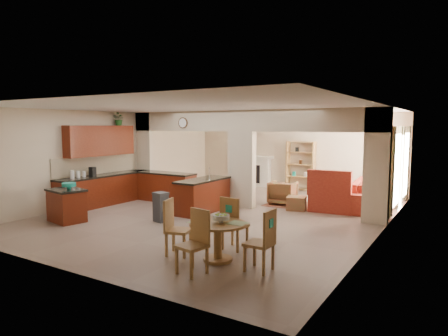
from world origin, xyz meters
The scene contains 39 objects.
floor centered at (0.00, 0.00, 0.00)m, with size 10.00×10.00×0.00m, color #796454.
ceiling centered at (0.00, 0.00, 2.80)m, with size 10.00×10.00×0.00m, color white.
wall_back centered at (0.00, 5.00, 1.40)m, with size 8.00×8.00×0.00m, color beige.
wall_front centered at (0.00, -5.00, 1.40)m, with size 8.00×8.00×0.00m, color beige.
wall_left centered at (-4.00, 0.00, 1.40)m, with size 10.00×10.00×0.00m, color beige.
wall_right centered at (4.00, 0.00, 1.40)m, with size 10.00×10.00×0.00m, color beige.
partition_left_pier centered at (-3.70, 1.00, 1.40)m, with size 0.60×0.25×2.80m, color beige.
partition_center_pier centered at (0.00, 1.00, 1.10)m, with size 0.80×0.25×2.20m, color beige.
partition_right_pier centered at (3.70, 1.00, 1.40)m, with size 0.60×0.25×2.80m, color beige.
partition_header centered at (0.00, 1.00, 2.50)m, with size 8.00×0.25×0.60m, color beige.
kitchen_counter centered at (-3.26, -0.25, 0.46)m, with size 2.52×3.29×1.48m.
upper_cabinets centered at (-3.82, -0.80, 1.92)m, with size 0.35×2.40×0.90m, color #421207.
peninsula centered at (-0.60, -0.11, 0.46)m, with size 0.70×1.85×0.91m.
wall_clock centered at (-2.00, 0.85, 2.45)m, with size 0.34×0.34×0.03m, color #53341B.
rug centered at (1.20, 2.10, 0.01)m, with size 1.60×1.30×0.01m, color brown.
fireplace centered at (-1.60, 4.83, 0.61)m, with size 1.60×0.35×1.20m.
shelving_unit centered at (0.35, 4.82, 0.90)m, with size 1.00×0.32×1.80m, color olive.
window_a centered at (3.97, 2.30, 1.20)m, with size 0.02×0.90×1.90m, color white.
window_b centered at (3.97, 4.00, 1.20)m, with size 0.02×0.90×1.90m, color white.
glazed_door centered at (3.97, 3.15, 1.05)m, with size 0.02×0.70×2.10m, color white.
drape_a_left centered at (3.93, 1.70, 1.20)m, with size 0.10×0.28×2.30m, color #3A1A17.
drape_a_right centered at (3.93, 2.90, 1.20)m, with size 0.10×0.28×2.30m, color #3A1A17.
drape_b_left centered at (3.93, 3.40, 1.20)m, with size 0.10×0.28×2.30m, color #3A1A17.
drape_b_right centered at (3.93, 4.60, 1.20)m, with size 0.10×0.28×2.30m, color #3A1A17.
ceiling_fan centered at (1.50, 3.00, 2.56)m, with size 1.00×1.00×0.10m, color white.
kitchen_island centered at (-2.83, -2.80, 0.41)m, with size 1.04×0.83×0.81m.
teal_bowl centered at (-2.76, -2.77, 0.89)m, with size 0.34×0.34×0.16m, color #169882.
trash_can centered at (-0.84, -1.60, 0.34)m, with size 0.32×0.27×0.68m, color #2B2B2D.
dining_table centered at (1.90, -3.30, 0.47)m, with size 1.00×1.00×0.68m.
fruit_bowl centered at (1.95, -3.27, 0.76)m, with size 0.30×0.30×0.16m, color #62A323.
sofa centered at (3.30, 2.88, 0.40)m, with size 1.07×2.74×0.80m, color maroon.
chaise centered at (2.41, 1.90, 0.23)m, with size 1.17×0.95×0.47m, color maroon.
armchair centered at (0.85, 2.02, 0.35)m, with size 0.75×0.77×0.70m, color maroon.
ottoman centered at (1.50, 1.48, 0.19)m, with size 0.52×0.52×0.38m, color maroon.
plant centered at (-3.82, -0.03, 2.57)m, with size 0.37×0.32×0.41m, color #154E17.
chair_north centered at (1.81, -2.63, 0.55)m, with size 0.44×0.45×1.02m.
chair_east centered at (2.82, -3.36, 0.55)m, with size 0.43×0.42×1.02m.
chair_south centered at (1.90, -3.95, 0.55)m, with size 0.49×0.49×1.02m.
chair_west centered at (1.03, -3.42, 0.55)m, with size 0.52×0.52×1.02m.
Camera 1 is at (5.55, -9.03, 2.35)m, focal length 32.00 mm.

